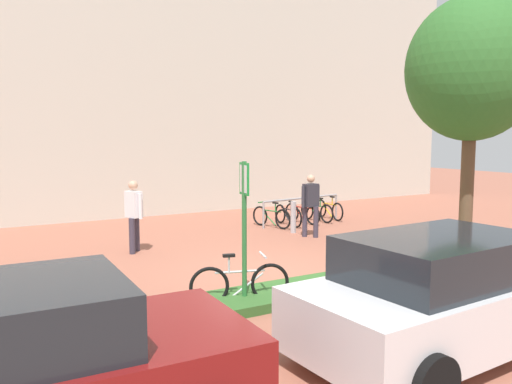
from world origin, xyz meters
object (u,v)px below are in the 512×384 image
at_px(bike_rack_cluster, 302,212).
at_px(car_white_hatch, 447,295).
at_px(tree_sidewalk, 472,70).
at_px(parking_sign_post, 244,212).
at_px(bike_at_sign, 240,283).
at_px(person_casual_tan, 134,212).
at_px(bollard_steel, 293,217).
at_px(person_suited_navy, 311,202).

xyz_separation_m(bike_rack_cluster, car_white_hatch, (-4.06, -8.99, 0.41)).
bearing_deg(tree_sidewalk, bike_rack_cluster, 90.25).
height_order(parking_sign_post, car_white_hatch, parking_sign_post).
height_order(bike_at_sign, bike_rack_cluster, bike_at_sign).
height_order(parking_sign_post, bike_rack_cluster, parking_sign_post).
height_order(tree_sidewalk, bike_at_sign, tree_sidewalk).
bearing_deg(parking_sign_post, person_casual_tan, 95.00).
xyz_separation_m(parking_sign_post, car_white_hatch, (1.37, -2.89, -0.80)).
height_order(bollard_steel, person_casual_tan, person_casual_tan).
xyz_separation_m(tree_sidewalk, person_casual_tan, (-5.86, 4.66, -3.15)).
relative_size(bike_rack_cluster, person_suited_navy, 1.85).
relative_size(parking_sign_post, bike_rack_cluster, 0.75).
bearing_deg(tree_sidewalk, bike_at_sign, 179.42).
bearing_deg(person_suited_navy, bike_rack_cluster, 60.63).
distance_m(parking_sign_post, person_suited_navy, 6.00).
distance_m(bike_rack_cluster, person_casual_tan, 6.04).
relative_size(parking_sign_post, person_casual_tan, 1.38).
bearing_deg(person_casual_tan, bike_at_sign, -85.26).
xyz_separation_m(bike_at_sign, bollard_steel, (4.29, 4.78, 0.10)).
relative_size(parking_sign_post, bike_at_sign, 1.46).
height_order(parking_sign_post, bollard_steel, parking_sign_post).
distance_m(tree_sidewalk, person_suited_navy, 5.29).
xyz_separation_m(tree_sidewalk, person_suited_navy, (-1.13, 4.09, -3.15)).
xyz_separation_m(bollard_steel, car_white_hatch, (-2.89, -7.77, 0.31)).
bearing_deg(parking_sign_post, car_white_hatch, -64.71).
bearing_deg(parking_sign_post, bollard_steel, 48.85).
bearing_deg(tree_sidewalk, bollard_steel, 103.83).
xyz_separation_m(bollard_steel, person_casual_tan, (-4.67, -0.17, 0.53)).
bearing_deg(parking_sign_post, tree_sidewalk, 0.42).
height_order(person_casual_tan, person_suited_navy, same).
height_order(tree_sidewalk, parking_sign_post, tree_sidewalk).
bearing_deg(person_suited_navy, bike_at_sign, -137.13).
xyz_separation_m(parking_sign_post, person_casual_tan, (-0.41, 4.70, -0.57)).
xyz_separation_m(tree_sidewalk, bollard_steel, (-1.19, 4.84, -3.68)).
bearing_deg(tree_sidewalk, person_casual_tan, 141.51).
height_order(parking_sign_post, person_suited_navy, parking_sign_post).
bearing_deg(bike_rack_cluster, tree_sidewalk, -89.75).
distance_m(tree_sidewalk, parking_sign_post, 6.03).
height_order(bike_rack_cluster, person_suited_navy, person_suited_navy).
distance_m(bike_at_sign, person_suited_navy, 5.96).
distance_m(bollard_steel, person_casual_tan, 4.71).
height_order(tree_sidewalk, bollard_steel, tree_sidewalk).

